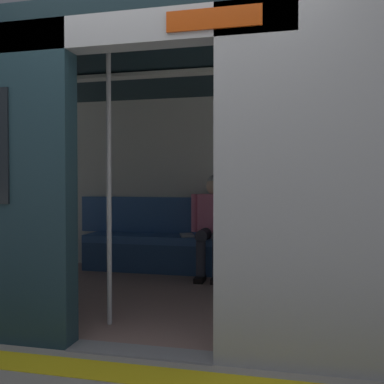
{
  "coord_description": "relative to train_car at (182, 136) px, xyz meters",
  "views": [
    {
      "loc": [
        -0.93,
        2.56,
        1.08
      ],
      "look_at": [
        -0.02,
        -1.33,
        0.98
      ],
      "focal_mm": 40.45,
      "sensor_mm": 36.0,
      "label": 1
    }
  ],
  "objects": [
    {
      "name": "bench_seat",
      "position": [
        -0.06,
        -1.1,
        -1.16
      ],
      "size": [
        3.11,
        0.44,
        0.43
      ],
      "color": "#38609E",
      "rests_on": "ground_plane"
    },
    {
      "name": "handbag",
      "position": [
        -0.54,
        -1.14,
        -0.98
      ],
      "size": [
        0.26,
        0.15,
        0.17
      ],
      "color": "maroon",
      "rests_on": "bench_seat"
    },
    {
      "name": "platform_edge_strip",
      "position": [
        -0.06,
        1.56,
        -1.49
      ],
      "size": [
        8.0,
        0.24,
        0.01
      ],
      "primitive_type": "cube",
      "color": "yellow",
      "rests_on": "ground_plane"
    },
    {
      "name": "ground_plane",
      "position": [
        -0.06,
        1.26,
        -1.49
      ],
      "size": [
        60.0,
        60.0,
        0.0
      ],
      "primitive_type": "plane",
      "color": "gray"
    },
    {
      "name": "person_seated",
      "position": [
        -0.1,
        -1.05,
        -0.84
      ],
      "size": [
        0.55,
        0.67,
        1.16
      ],
      "color": "pink",
      "rests_on": "ground_plane"
    },
    {
      "name": "grab_pole_door",
      "position": [
        0.36,
        0.81,
        -0.45
      ],
      "size": [
        0.04,
        0.04,
        2.1
      ],
      "primitive_type": "cylinder",
      "color": "silver",
      "rests_on": "ground_plane"
    },
    {
      "name": "train_car",
      "position": [
        0.0,
        0.0,
        0.0
      ],
      "size": [
        6.4,
        2.87,
        2.24
      ],
      "color": "#ADAFB5",
      "rests_on": "ground_plane"
    },
    {
      "name": "book",
      "position": [
        0.23,
        -1.12,
        -1.05
      ],
      "size": [
        0.22,
        0.26,
        0.03
      ],
      "primitive_type": "cube",
      "rotation": [
        0.0,
        0.0,
        0.36
      ],
      "color": "silver",
      "rests_on": "bench_seat"
    }
  ]
}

